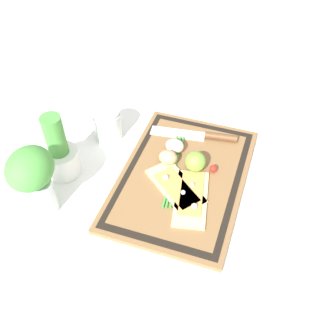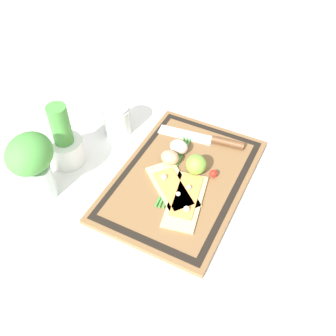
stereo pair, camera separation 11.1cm
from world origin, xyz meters
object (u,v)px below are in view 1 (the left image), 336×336
object	(u,v)px
herb_pot	(60,154)
sauce_jar	(108,126)
pizza_slice_near	(191,197)
knife	(208,136)
egg_brown	(168,157)
pizza_slice_far	(176,187)
cherry_tomato_red	(213,169)
lime	(196,162)
egg_pink	(175,146)
herb_glass	(33,177)

from	to	relation	value
herb_pot	sauce_jar	xyz separation A→B (m)	(0.18, -0.06, -0.03)
pizza_slice_near	herb_pot	bearing A→B (deg)	90.53
pizza_slice_near	knife	size ratio (longest dim) A/B	0.76
egg_brown	sauce_jar	bearing A→B (deg)	72.96
pizza_slice_far	cherry_tomato_red	size ratio (longest dim) A/B	9.05
egg_brown	lime	distance (m)	0.08
egg_pink	lime	size ratio (longest dim) A/B	0.94
herb_pot	herb_glass	xyz separation A→B (m)	(-0.14, -0.01, 0.05)
pizza_slice_near	lime	size ratio (longest dim) A/B	3.50
herb_pot	cherry_tomato_red	bearing A→B (deg)	-74.00
lime	cherry_tomato_red	distance (m)	0.06
pizza_slice_far	lime	xyz separation A→B (m)	(0.09, -0.03, 0.02)
egg_pink	lime	world-z (taller)	lime
knife	herb_glass	xyz separation A→B (m)	(-0.39, 0.35, 0.10)
pizza_slice_far	cherry_tomato_red	xyz separation A→B (m)	(0.09, -0.08, 0.01)
sauce_jar	egg_pink	bearing A→B (deg)	-94.17
lime	herb_glass	world-z (taller)	herb_glass
egg_brown	sauce_jar	xyz separation A→B (m)	(0.07, 0.22, 0.00)
pizza_slice_far	egg_brown	size ratio (longest dim) A/B	3.60
pizza_slice_near	cherry_tomato_red	xyz separation A→B (m)	(0.12, -0.03, 0.01)
egg_pink	sauce_jar	size ratio (longest dim) A/B	0.55
herb_glass	cherry_tomato_red	bearing A→B (deg)	-57.33
pizza_slice_near	egg_pink	size ratio (longest dim) A/B	3.74
cherry_tomato_red	sauce_jar	bearing A→B (deg)	80.46
pizza_slice_near	herb_glass	distance (m)	0.41
pizza_slice_near	cherry_tomato_red	size ratio (longest dim) A/B	9.41
knife	cherry_tomato_red	distance (m)	0.14
knife	sauce_jar	size ratio (longest dim) A/B	2.72
knife	sauce_jar	world-z (taller)	sauce_jar
lime	herb_glass	xyz separation A→B (m)	(-0.25, 0.35, 0.08)
pizza_slice_far	egg_brown	bearing A→B (deg)	30.86
egg_pink	cherry_tomato_red	distance (m)	0.14
knife	herb_glass	bearing A→B (deg)	137.95
egg_pink	pizza_slice_near	bearing A→B (deg)	-148.47
pizza_slice_far	knife	world-z (taller)	pizza_slice_far
lime	herb_pot	size ratio (longest dim) A/B	0.29
lime	herb_glass	size ratio (longest dim) A/B	0.28
herb_glass	lime	bearing A→B (deg)	-54.33
cherry_tomato_red	herb_pot	distance (m)	0.44
herb_pot	herb_glass	distance (m)	0.15
knife	egg_pink	distance (m)	0.12
knife	cherry_tomato_red	size ratio (longest dim) A/B	12.39
knife	egg_brown	world-z (taller)	egg_brown
pizza_slice_far	sauce_jar	world-z (taller)	sauce_jar
pizza_slice_far	lime	world-z (taller)	lime
pizza_slice_far	cherry_tomato_red	distance (m)	0.12
lime	sauce_jar	bearing A→B (deg)	77.73
sauce_jar	herb_pot	bearing A→B (deg)	160.75
egg_brown	egg_pink	size ratio (longest dim) A/B	1.00
knife	herb_glass	world-z (taller)	herb_glass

